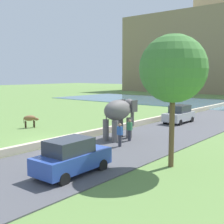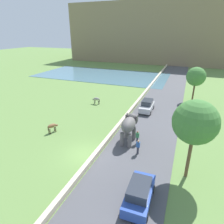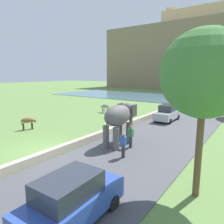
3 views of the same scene
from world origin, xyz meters
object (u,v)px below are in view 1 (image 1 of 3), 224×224
(person_beside_elephant, at_px, (130,130))
(cow_brown, at_px, (30,119))
(car_silver, at_px, (179,114))
(person_trailing, at_px, (120,135))
(car_blue, at_px, (72,157))
(cow_grey, at_px, (113,109))
(elephant, at_px, (120,112))

(person_beside_elephant, bearing_deg, cow_brown, -173.77)
(car_silver, xyz_separation_m, cow_brown, (-9.34, -10.95, -0.06))
(person_beside_elephant, bearing_deg, person_trailing, -73.77)
(person_trailing, relative_size, car_blue, 0.40)
(cow_grey, bearing_deg, person_trailing, -49.02)
(elephant, height_order, car_silver, elephant)
(car_silver, bearing_deg, cow_brown, -130.45)
(person_beside_elephant, xyz_separation_m, car_silver, (-1.03, 9.82, 0.03))
(elephant, bearing_deg, car_silver, 89.98)
(cow_brown, xyz_separation_m, cow_grey, (0.64, 11.11, 0.00))
(cow_brown, bearing_deg, car_blue, -27.63)
(car_silver, height_order, cow_grey, car_silver)
(person_beside_elephant, height_order, car_silver, car_silver)
(car_blue, bearing_deg, cow_brown, 152.37)
(person_beside_elephant, relative_size, car_silver, 0.41)
(person_trailing, height_order, cow_brown, person_trailing)
(car_silver, relative_size, cow_grey, 2.88)
(elephant, bearing_deg, car_blue, -68.02)
(person_trailing, relative_size, car_silver, 0.41)
(cow_brown, height_order, cow_grey, same)
(car_silver, bearing_deg, cow_grey, 178.93)
(person_trailing, distance_m, car_blue, 6.06)
(person_trailing, xyz_separation_m, cow_brown, (-10.90, 0.69, -0.04))
(person_trailing, xyz_separation_m, car_silver, (-1.56, 11.64, 0.03))
(car_blue, relative_size, cow_grey, 2.90)
(elephant, distance_m, car_blue, 8.50)
(person_trailing, bearing_deg, car_blue, -74.79)
(car_silver, bearing_deg, person_trailing, -82.36)
(car_silver, bearing_deg, car_blue, -79.78)
(elephant, height_order, car_blue, elephant)
(person_trailing, xyz_separation_m, cow_grey, (-10.25, 11.80, -0.04))
(person_trailing, height_order, car_silver, car_silver)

